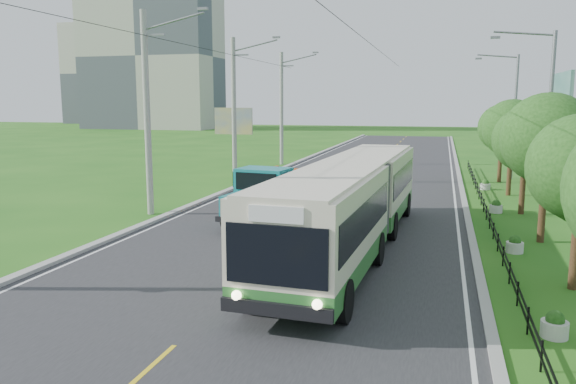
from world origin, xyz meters
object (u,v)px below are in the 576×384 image
at_px(tree_fifth, 513,132).
at_px(billboard_right, 559,107).
at_px(streetlight_far, 513,112).
at_px(tree_third, 548,143).
at_px(tree_back, 503,130).
at_px(planter_near, 515,245).
at_px(tree_fourth, 526,143).
at_px(streetlight_mid, 546,117).
at_px(planter_far, 485,185).
at_px(planter_front, 555,326).
at_px(pole_near, 148,113).
at_px(pole_mid, 234,110).
at_px(billboard_left, 233,125).
at_px(bus, 352,199).
at_px(planter_mid, 496,207).
at_px(dump_truck, 272,191).
at_px(pole_far, 282,108).

height_order(tree_fifth, billboard_right, billboard_right).
height_order(streetlight_far, billboard_right, streetlight_far).
distance_m(tree_third, tree_back, 18.00).
bearing_deg(planter_near, tree_back, 86.43).
distance_m(tree_fourth, streetlight_mid, 1.54).
distance_m(planter_near, planter_far, 16.00).
xyz_separation_m(planter_front, planter_near, (0.00, 8.00, 0.00)).
distance_m(tree_fifth, streetlight_mid, 6.28).
bearing_deg(streetlight_far, tree_third, -92.27).
xyz_separation_m(streetlight_mid, streetlight_far, (0.00, 14.00, 0.00)).
xyz_separation_m(planter_far, billboard_right, (3.70, -2.00, 5.06)).
relative_size(tree_fifth, planter_far, 8.66).
height_order(pole_near, streetlight_mid, pole_near).
height_order(pole_near, pole_mid, same).
bearing_deg(billboard_left, billboard_right, -10.40).
distance_m(pole_near, streetlight_mid, 19.56).
relative_size(tree_back, planter_front, 8.21).
height_order(streetlight_far, planter_near, streetlight_far).
bearing_deg(planter_far, streetlight_far, 71.20).
relative_size(streetlight_mid, planter_near, 13.54).
relative_size(planter_near, bus, 0.04).
height_order(pole_near, planter_front, pole_near).
distance_m(planter_near, billboard_left, 25.78).
bearing_deg(planter_near, planter_mid, 90.00).
relative_size(tree_third, tree_fifth, 1.03).
relative_size(planter_front, dump_truck, 0.10).
xyz_separation_m(streetlight_far, planter_front, (-2.04, -30.00, -4.62)).
bearing_deg(billboard_right, tree_back, 111.70).
distance_m(tree_back, billboard_right, 6.82).
bearing_deg(streetlight_mid, planter_far, 104.32).
bearing_deg(pole_far, planter_near, -58.01).
distance_m(streetlight_mid, planter_mid, 5.05).
bearing_deg(streetlight_mid, dump_truck, -157.18).
relative_size(pole_near, tree_third, 1.67).
relative_size(pole_near, tree_fourth, 1.85).
relative_size(pole_near, planter_mid, 14.93).
relative_size(tree_third, tree_fourth, 1.11).
height_order(tree_third, planter_mid, tree_third).
height_order(pole_mid, bus, pole_mid).
height_order(tree_third, tree_back, tree_third).
xyz_separation_m(streetlight_mid, bus, (-8.04, -9.35, -2.89)).
distance_m(pole_near, bus, 12.10).
distance_m(tree_third, dump_truck, 11.94).
height_order(planter_front, billboard_right, billboard_right).
bearing_deg(pole_mid, dump_truck, -62.21).
distance_m(pole_far, streetlight_far, 19.56).
relative_size(tree_fourth, tree_back, 0.98).
bearing_deg(pole_far, streetlight_far, -14.81).
distance_m(bus, dump_truck, 6.05).
bearing_deg(streetlight_far, billboard_left, -168.77).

